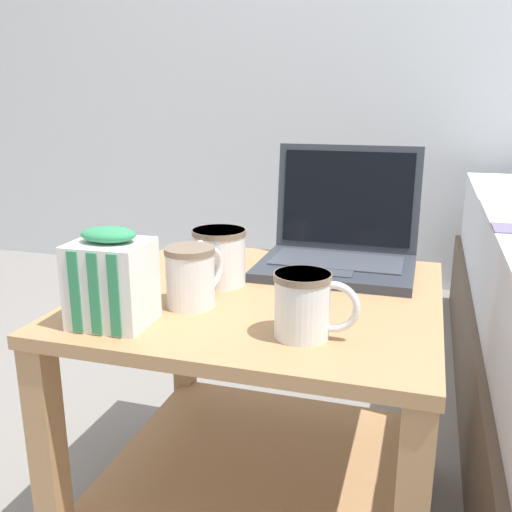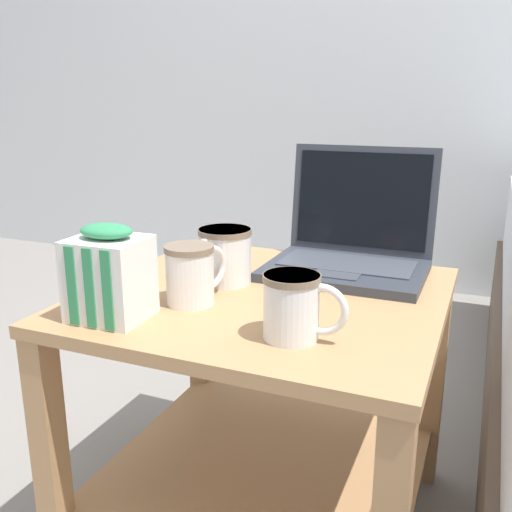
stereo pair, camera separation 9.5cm
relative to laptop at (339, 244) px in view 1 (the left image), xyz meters
The scene contains 7 objects.
bedside_table 0.32m from the laptop, 117.11° to the right, with size 0.61×0.58×0.48m.
laptop is the anchor object (origin of this frame).
mug_front_left 0.27m from the laptop, 138.23° to the right, with size 0.10×0.14×0.10m.
mug_front_right 0.37m from the laptop, 88.88° to the right, with size 0.13×0.08×0.10m.
mug_mid_center 0.36m from the laptop, 123.97° to the right, with size 0.08×0.12×0.10m.
snack_bag 0.50m from the laptop, 125.10° to the right, with size 0.12×0.11×0.15m.
cell_phone 0.29m from the laptop, behind, with size 0.13×0.17×0.01m.
Camera 1 is at (0.27, -0.92, 0.82)m, focal length 40.00 mm.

